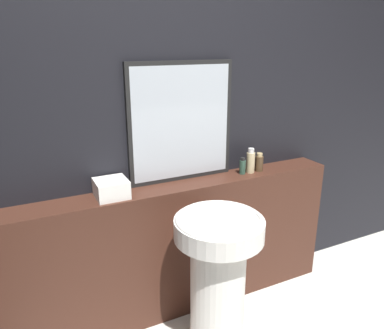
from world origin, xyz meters
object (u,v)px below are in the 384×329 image
Objects in this scene: shampoo_bottle at (242,166)px; lotion_bottle at (259,163)px; mirror at (181,123)px; towel_stack at (111,188)px; pedestal_sink at (218,275)px; conditioner_bottle at (251,161)px.

lotion_bottle is (0.13, 0.00, 0.01)m from shampoo_bottle.
lotion_bottle is (0.53, -0.09, -0.31)m from mirror.
pedestal_sink is at bearing -43.57° from towel_stack.
mirror is at bearing 167.66° from shampoo_bottle.
mirror is at bearing 87.40° from pedestal_sink.
mirror is 0.55m from conditioner_bottle.
shampoo_bottle is (0.40, -0.09, -0.31)m from mirror.
towel_stack is 1.42× the size of lotion_bottle.
shampoo_bottle is (0.43, 0.43, 0.44)m from pedestal_sink.
mirror reaches higher than pedestal_sink.
shampoo_bottle is at bearing 180.00° from conditioner_bottle.
conditioner_bottle is (0.49, 0.43, 0.47)m from pedestal_sink.
mirror reaches higher than conditioner_bottle.
towel_stack is 0.94m from conditioner_bottle.
towel_stack is 1.01m from lotion_bottle.
conditioner_bottle is 1.33× the size of lotion_bottle.
towel_stack is 0.88m from shampoo_bottle.
conditioner_bottle is (0.06, 0.00, 0.03)m from shampoo_bottle.
shampoo_bottle is 0.90× the size of lotion_bottle.
shampoo_bottle is 0.13m from lotion_bottle.
shampoo_bottle is at bearing -12.34° from mirror.
conditioner_bottle is at bearing 41.43° from pedestal_sink.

